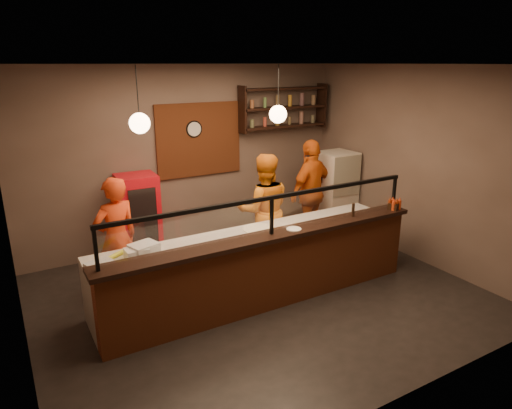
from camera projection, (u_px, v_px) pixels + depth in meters
floor at (260, 296)px, 6.57m from camera, size 6.00×6.00×0.00m
ceiling at (260, 64)px, 5.62m from camera, size 6.00×6.00×0.00m
wall_back at (189, 157)px, 8.16m from camera, size 6.00×0.00×6.00m
wall_left at (8, 228)px, 4.66m from camera, size 0.00×5.00×5.00m
wall_right at (416, 165)px, 7.53m from camera, size 0.00×5.00×5.00m
wall_front at (404, 254)px, 4.03m from camera, size 6.00×0.00×6.00m
brick_patch at (199, 140)px, 8.14m from camera, size 1.60×0.04×1.30m
service_counter at (271, 272)px, 6.18m from camera, size 4.60×0.25×1.00m
counter_ledge at (271, 236)px, 6.02m from camera, size 4.70×0.37×0.06m
worktop_cabinet at (253, 264)px, 6.61m from camera, size 4.60×0.75×0.85m
worktop at (253, 235)px, 6.48m from camera, size 4.60×0.75×0.05m
sneeze_guard at (272, 212)px, 5.92m from camera, size 4.50×0.05×0.52m
wall_shelving at (284, 107)px, 8.68m from camera, size 1.84×0.28×0.85m
wall_clock at (194, 129)px, 8.02m from camera, size 0.30×0.04×0.30m
pendant_left at (140, 123)px, 5.26m from camera, size 0.24×0.24×0.77m
pendant_right at (278, 114)px, 6.17m from camera, size 0.24×0.24×0.77m
cook_left at (117, 239)px, 6.33m from camera, size 0.73×0.57×1.76m
cook_mid at (264, 210)px, 7.41m from camera, size 1.09×0.98×1.85m
cook_right at (311, 192)px, 8.32m from camera, size 1.22×0.78×1.92m
fridge at (335, 193)px, 8.84m from camera, size 0.69×0.64×1.60m
red_cooler at (139, 218)px, 7.61m from camera, size 0.65×0.60×1.48m
pizza_dough at (259, 229)px, 6.64m from camera, size 0.54×0.54×0.01m
prep_tub_a at (144, 250)px, 5.70m from camera, size 0.39×0.35×0.16m
prep_tub_b at (137, 254)px, 5.62m from camera, size 0.28×0.22×0.14m
prep_tub_c at (101, 268)px, 5.20m from camera, size 0.35×0.32×0.15m
rolling_pin at (115, 256)px, 5.65m from camera, size 0.33×0.23×0.06m
condiment_caddy at (394, 206)px, 7.01m from camera, size 0.22×0.20×0.10m
pepper_mill at (353, 210)px, 6.67m from camera, size 0.05×0.05×0.20m
small_plate at (294, 229)px, 6.16m from camera, size 0.26×0.26×0.01m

